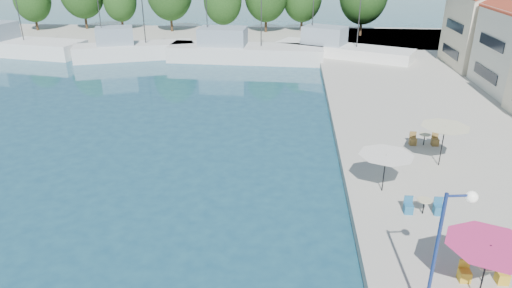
# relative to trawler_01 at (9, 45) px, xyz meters

# --- Properties ---
(quay_far) EXTENTS (90.00, 16.00, 0.60)m
(quay_far) POSITION_rel_trawler_01_xyz_m (24.48, 11.40, -0.77)
(quay_far) COLOR #B0AE9F
(quay_far) RESTS_ON ground
(building_06) EXTENTS (9.00, 8.80, 10.20)m
(building_06) POSITION_rel_trawler_01_xyz_m (56.48, -4.60, 4.43)
(building_06) COLOR beige
(building_06) RESTS_ON quay_right
(trawler_01) EXTENTS (19.13, 8.16, 10.20)m
(trawler_01) POSITION_rel_trawler_01_xyz_m (0.00, 0.00, 0.00)
(trawler_01) COLOR white
(trawler_01) RESTS_ON ground
(trawler_02) EXTENTS (14.27, 8.02, 10.20)m
(trawler_02) POSITION_rel_trawler_01_xyz_m (16.17, -1.53, 0.00)
(trawler_02) COLOR silver
(trawler_02) RESTS_ON ground
(trawler_03) EXTENTS (18.17, 5.51, 10.20)m
(trawler_03) POSITION_rel_trawler_01_xyz_m (29.45, -1.56, 0.00)
(trawler_03) COLOR silver
(trawler_03) RESTS_ON ground
(trawler_04) EXTENTS (16.17, 10.24, 10.20)m
(trawler_04) POSITION_rel_trawler_01_xyz_m (40.88, -0.50, 0.00)
(trawler_04) COLOR white
(trawler_04) RESTS_ON ground
(tree_03) EXTENTS (4.95, 4.95, 7.33)m
(tree_03) POSITION_rel_trawler_01_xyz_m (9.05, 15.47, 3.76)
(tree_03) COLOR #3F2B19
(tree_03) RESTS_ON quay_far
(tree_05) EXTENTS (5.46, 5.46, 8.08)m
(tree_05) POSITION_rel_trawler_01_xyz_m (25.17, 12.91, 4.19)
(tree_05) COLOR #3F2B19
(tree_05) RESTS_ON quay_far
(umbrella_pink) EXTENTS (3.10, 3.10, 2.41)m
(umbrella_pink) POSITION_rel_trawler_01_xyz_m (42.33, -41.04, 1.69)
(umbrella_pink) COLOR black
(umbrella_pink) RESTS_ON quay_right
(umbrella_white) EXTENTS (2.83, 2.83, 2.07)m
(umbrella_white) POSITION_rel_trawler_01_xyz_m (40.28, -33.07, 1.35)
(umbrella_white) COLOR black
(umbrella_white) RESTS_ON quay_right
(umbrella_cream) EXTENTS (2.74, 2.74, 2.44)m
(umbrella_cream) POSITION_rel_trawler_01_xyz_m (44.13, -29.70, 1.72)
(umbrella_cream) COLOR black
(umbrella_cream) RESTS_ON quay_right
(cafe_table_01) EXTENTS (1.82, 0.70, 0.76)m
(cafe_table_01) POSITION_rel_trawler_01_xyz_m (42.88, -39.97, -0.18)
(cafe_table_01) COLOR black
(cafe_table_01) RESTS_ON quay_right
(cafe_table_02) EXTENTS (1.82, 0.70, 0.76)m
(cafe_table_02) POSITION_rel_trawler_01_xyz_m (41.84, -35.20, -0.18)
(cafe_table_02) COLOR black
(cafe_table_02) RESTS_ON quay_right
(cafe_table_03) EXTENTS (1.82, 0.70, 0.76)m
(cafe_table_03) POSITION_rel_trawler_01_xyz_m (44.00, -26.76, -0.18)
(cafe_table_03) COLOR black
(cafe_table_03) RESTS_ON quay_right
(street_lamp) EXTENTS (1.03, 0.36, 5.03)m
(street_lamp) POSITION_rel_trawler_01_xyz_m (40.42, -42.14, 3.02)
(street_lamp) COLOR navy
(street_lamp) RESTS_ON quay_right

